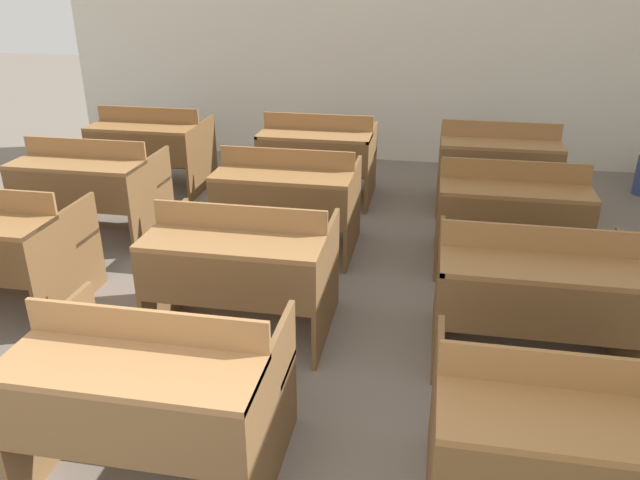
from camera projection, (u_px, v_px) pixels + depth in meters
name	position (u px, v px, depth m)	size (l,w,h in m)	color
wall_back	(355.00, 25.00, 7.00)	(6.86, 0.06, 3.07)	white
bench_front_center	(154.00, 388.00, 2.71)	(1.07, 0.82, 0.85)	brown
bench_front_right	(572.00, 440.00, 2.42)	(1.07, 0.82, 0.85)	brown
bench_second_center	(242.00, 265.00, 3.83)	(1.07, 0.82, 0.85)	brown
bench_second_right	(532.00, 290.00, 3.54)	(1.07, 0.82, 0.85)	brown
bench_third_left	(90.00, 185.00, 5.24)	(1.07, 0.82, 0.85)	brown
bench_third_center	(288.00, 197.00, 4.96)	(1.07, 0.82, 0.85)	brown
bench_third_right	(510.00, 211.00, 4.67)	(1.07, 0.82, 0.85)	brown
bench_back_left	(151.00, 146.00, 6.38)	(1.07, 0.82, 0.85)	brown
bench_back_center	(318.00, 154.00, 6.10)	(1.07, 0.82, 0.85)	brown
bench_back_right	(497.00, 163.00, 5.81)	(1.07, 0.82, 0.85)	brown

